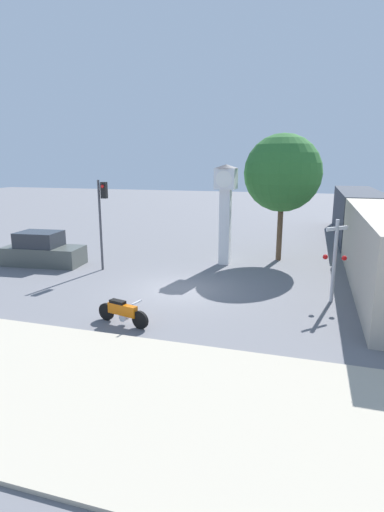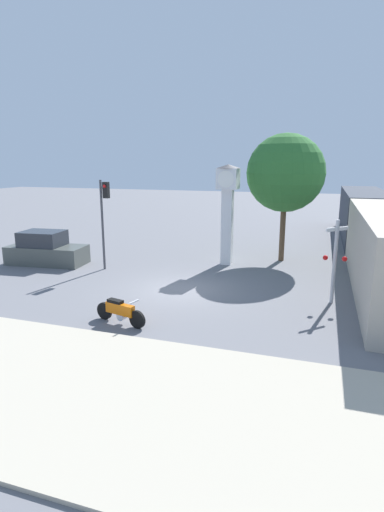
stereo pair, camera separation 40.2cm
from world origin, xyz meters
name	(u,v)px [view 1 (the left image)]	position (x,y,z in m)	size (l,w,h in m)	color
ground_plane	(178,290)	(0.00, 0.00, 0.00)	(120.00, 120.00, 0.00)	slate
sidewalk_strip	(73,387)	(0.00, -8.15, 0.05)	(36.00, 6.00, 0.10)	#B2A893
motorcycle	(123,312)	(-0.62, -4.15, 0.45)	(2.07, 0.69, 0.93)	black
clock_tower	(226,199)	(0.95, 5.10, 3.51)	(1.28, 1.28, 5.32)	white
freight_train	(369,228)	(8.62, 9.37, 1.70)	(2.80, 26.29, 3.40)	#ADA393
traffic_light	(102,209)	(-4.70, 2.09, 3.13)	(0.50, 0.35, 4.58)	#47474C
railroad_crossing_signal	(335,257)	(6.33, 0.35, 1.81)	(0.90, 0.82, 3.30)	#B7B7BC
street_tree	(283,173)	(3.71, 6.85, 4.84)	(4.20, 4.20, 6.96)	brown
parked_car	(43,251)	(-8.44, 2.11, 0.75)	(4.36, 2.20, 1.80)	#4C514C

